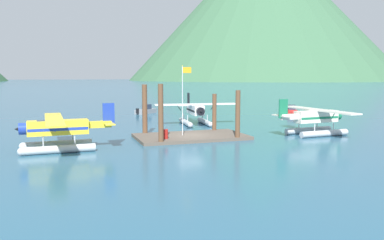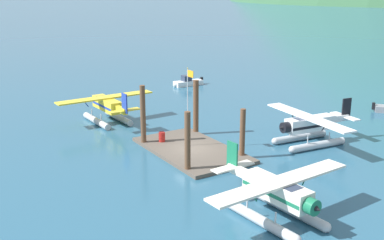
# 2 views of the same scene
# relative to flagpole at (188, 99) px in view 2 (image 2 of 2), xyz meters

# --- Properties ---
(ground_plane) EXTENTS (1200.00, 1200.00, 0.00)m
(ground_plane) POSITION_rel_flagpole_xyz_m (0.72, -0.10, -4.52)
(ground_plane) COLOR #285670
(dock_platform) EXTENTS (10.83, 6.13, 0.30)m
(dock_platform) POSITION_rel_flagpole_xyz_m (0.72, -0.10, -4.37)
(dock_platform) COLOR brown
(dock_platform) RESTS_ON ground
(piling_near_left) EXTENTS (0.47, 0.47, 5.46)m
(piling_near_left) POSITION_rel_flagpole_xyz_m (-3.03, -2.83, -1.78)
(piling_near_left) COLOR brown
(piling_near_left) RESTS_ON ground
(piling_near_right) EXTENTS (0.46, 0.46, 4.81)m
(piling_near_right) POSITION_rel_flagpole_xyz_m (4.51, -2.85, -2.11)
(piling_near_right) COLOR brown
(piling_near_right) RESTS_ON ground
(piling_far_left) EXTENTS (0.52, 0.52, 5.28)m
(piling_far_left) POSITION_rel_flagpole_xyz_m (-3.28, 2.86, -1.87)
(piling_far_left) COLOR brown
(piling_far_left) RESTS_ON ground
(piling_far_right) EXTENTS (0.45, 0.45, 4.22)m
(piling_far_right) POSITION_rel_flagpole_xyz_m (4.30, 2.55, -2.40)
(piling_far_right) COLOR brown
(piling_far_right) RESTS_ON ground
(flagpole) EXTENTS (0.95, 0.10, 6.87)m
(flagpole) POSITION_rel_flagpole_xyz_m (0.00, 0.00, 0.00)
(flagpole) COLOR silver
(flagpole) RESTS_ON dock_platform
(fuel_drum) EXTENTS (0.62, 0.62, 0.88)m
(fuel_drum) POSITION_rel_flagpole_xyz_m (-2.28, -1.39, -3.78)
(fuel_drum) COLOR #AD1E19
(fuel_drum) RESTS_ON dock_platform
(seaplane_white_bow_right) EXTENTS (10.49, 7.95, 3.84)m
(seaplane_white_bow_right) POSITION_rel_flagpole_xyz_m (4.67, 9.84, -2.94)
(seaplane_white_bow_right) COLOR #B7BABF
(seaplane_white_bow_right) RESTS_ON ground
(seaplane_cream_stbd_aft) EXTENTS (7.97, 10.47, 3.84)m
(seaplane_cream_stbd_aft) POSITION_rel_flagpole_xyz_m (13.85, -2.28, -2.94)
(seaplane_cream_stbd_aft) COLOR #B7BABF
(seaplane_cream_stbd_aft) RESTS_ON ground
(seaplane_yellow_port_aft) EXTENTS (7.98, 10.44, 3.84)m
(seaplane_yellow_port_aft) POSITION_rel_flagpole_xyz_m (-11.77, -2.71, -2.94)
(seaplane_yellow_port_aft) COLOR #B7BABF
(seaplane_yellow_port_aft) RESTS_ON ground
(boat_white_open_west) EXTENTS (1.55, 4.89, 1.50)m
(boat_white_open_west) POSITION_rel_flagpole_xyz_m (-23.42, 14.28, -4.03)
(boat_white_open_west) COLOR silver
(boat_white_open_west) RESTS_ON ground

